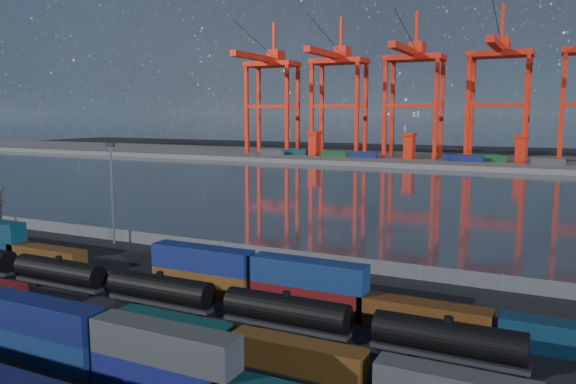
% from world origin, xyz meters
% --- Properties ---
extents(ground, '(700.00, 700.00, 0.00)m').
position_xyz_m(ground, '(0.00, 0.00, 0.00)').
color(ground, black).
rests_on(ground, ground).
extents(harbor_water, '(700.00, 700.00, 0.00)m').
position_xyz_m(harbor_water, '(0.00, 105.00, 0.01)').
color(harbor_water, '#2B353E').
rests_on(harbor_water, ground).
extents(far_quay, '(700.00, 70.00, 2.00)m').
position_xyz_m(far_quay, '(0.00, 210.00, 1.00)').
color(far_quay, '#514F4C').
rests_on(far_quay, ground).
extents(container_row_south, '(140.95, 2.55, 5.42)m').
position_xyz_m(container_row_south, '(-5.54, -10.37, 2.40)').
color(container_row_south, '#484A4D').
rests_on(container_row_south, ground).
extents(container_row_mid, '(127.99, 2.41, 2.57)m').
position_xyz_m(container_row_mid, '(8.04, -2.29, 1.28)').
color(container_row_mid, navy).
rests_on(container_row_mid, ground).
extents(container_row_north, '(142.22, 2.65, 5.66)m').
position_xyz_m(container_row_north, '(7.66, 11.25, 2.36)').
color(container_row_north, navy).
rests_on(container_row_north, ground).
extents(tanker_string, '(90.80, 2.86, 4.09)m').
position_xyz_m(tanker_string, '(-11.02, 4.88, 2.05)').
color(tanker_string, black).
rests_on(tanker_string, ground).
extents(waterfront_fence, '(160.12, 0.12, 2.20)m').
position_xyz_m(waterfront_fence, '(-0.00, 28.00, 1.00)').
color(waterfront_fence, '#595B5E').
rests_on(waterfront_fence, ground).
extents(bare_tree, '(1.93, 1.91, 7.62)m').
position_xyz_m(bare_tree, '(-57.84, 26.09, 3.77)').
color(bare_tree, black).
rests_on(bare_tree, ground).
extents(yard_light_mast, '(1.60, 0.40, 16.60)m').
position_xyz_m(yard_light_mast, '(-30.00, 26.00, 9.30)').
color(yard_light_mast, slate).
rests_on(yard_light_mast, ground).
extents(gantry_cranes, '(200.17, 48.33, 65.45)m').
position_xyz_m(gantry_cranes, '(-7.50, 203.26, 40.12)').
color(gantry_cranes, red).
rests_on(gantry_cranes, ground).
extents(quay_containers, '(172.58, 10.99, 2.60)m').
position_xyz_m(quay_containers, '(-11.00, 195.46, 3.30)').
color(quay_containers, navy).
rests_on(quay_containers, far_quay).
extents(straddle_carriers, '(140.00, 7.00, 11.10)m').
position_xyz_m(straddle_carriers, '(-2.50, 200.00, 7.82)').
color(straddle_carriers, red).
rests_on(straddle_carriers, far_quay).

